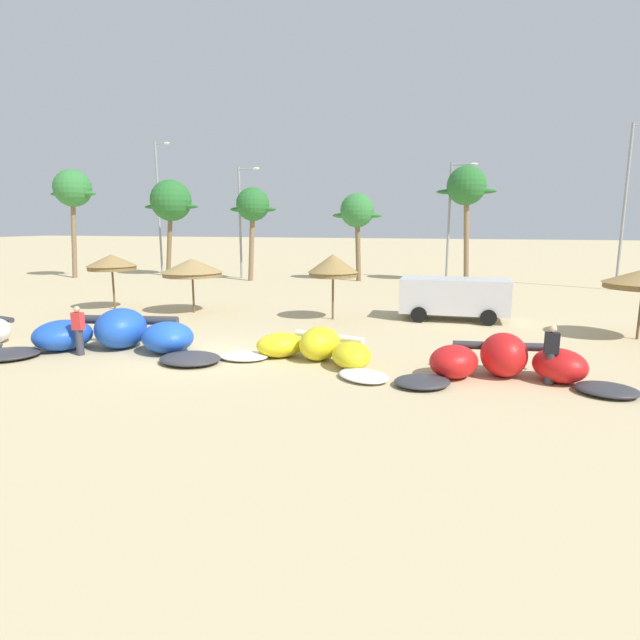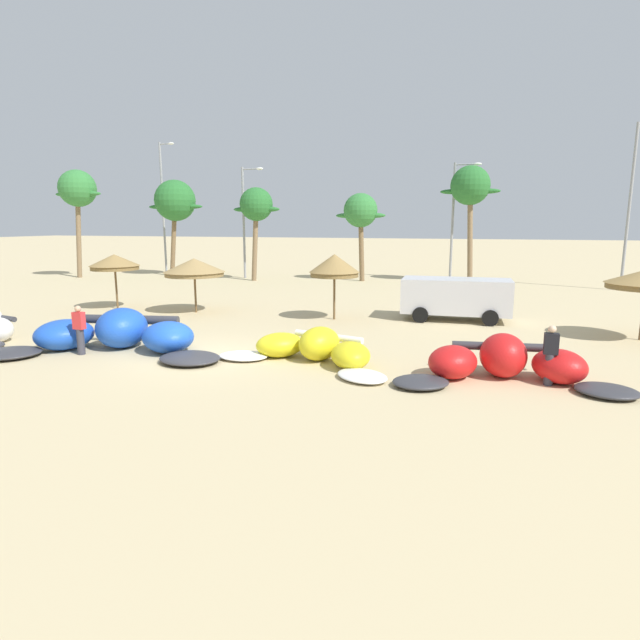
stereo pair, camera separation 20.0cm
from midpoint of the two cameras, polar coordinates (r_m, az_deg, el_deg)
The scene contains 19 objects.
ground_plane at distance 17.30m, azimuth -12.63°, elevation -3.82°, with size 260.00×260.00×0.00m, color #C6B284.
kite_left at distance 18.69m, azimuth -21.28°, elevation -1.55°, with size 8.25×4.62×1.37m.
kite_left_of_center at distance 15.99m, azimuth -0.30°, elevation -3.25°, with size 5.90×3.54×1.05m.
kite_center at distance 15.07m, azimuth 20.09°, elevation -4.51°, with size 6.37×3.33×1.23m.
beach_umbrella_near_van at distance 27.65m, azimuth -21.52°, elevation 5.96°, with size 2.41×2.41×2.72m.
beach_umbrella_middle at distance 25.36m, azimuth -13.48°, elevation 5.68°, with size 2.91×2.91×2.59m.
beach_umbrella_near_palms at distance 22.82m, azimuth 1.86°, elevation 6.03°, with size 2.23×2.23×2.91m.
parked_van at distance 23.55m, azimuth 14.73°, elevation 2.61°, with size 4.69×2.29×1.84m.
person_near_kites at distance 18.51m, azimuth -24.69°, elevation -1.00°, with size 0.36×0.24×1.62m.
person_by_umbrellas at distance 14.97m, azimuth 24.39°, elevation -3.55°, with size 0.36×0.24×1.62m.
palm_leftmost at distance 44.72m, azimuth -25.05°, elevation 12.83°, with size 4.18×2.79×8.24m.
palm_left at distance 43.58m, azimuth -15.57°, elevation 12.47°, with size 4.83×3.22×7.60m.
palm_left_of_gap at distance 38.72m, azimuth -6.90°, elevation 12.34°, with size 3.62×2.41×6.79m.
palm_center_left at distance 38.45m, azimuth 4.64°, elevation 11.78°, with size 3.69×2.46×6.37m.
palm_center_right at distance 38.54m, azimuth 16.38°, elevation 13.83°, with size 4.07×2.71×8.17m.
lamppost_west at distance 47.14m, azimuth -16.73°, elevation 12.30°, with size 1.46×0.24×10.88m.
lamppost_west_center at distance 40.62m, azimuth -8.08°, elevation 11.21°, with size 1.78×0.24×8.36m.
lamppost_east_center at distance 39.43m, azimuth 14.82°, elevation 11.09°, with size 1.91×0.24×8.47m.
lamppost_east at distance 38.23m, azimuth 31.32°, elevation 11.28°, with size 1.78×0.24×10.24m.
Camera 2 is at (8.47, -14.50, 4.25)m, focal length 29.03 mm.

